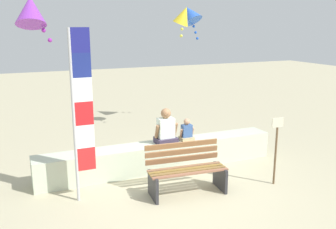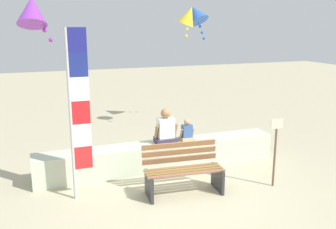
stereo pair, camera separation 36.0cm
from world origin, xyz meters
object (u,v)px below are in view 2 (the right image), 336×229
sign_post (275,147)px  park_bench (183,171)px  kite_yellow (189,16)px  kite_purple (32,11)px  flag_banner (77,107)px  person_adult (166,130)px  person_child (187,132)px  kite_blue (196,14)px

sign_post → park_bench: bearing=168.2°
kite_yellow → kite_purple: 4.52m
flag_banner → person_adult: bearing=21.8°
person_adult → person_child: (0.48, 0.00, -0.10)m
kite_blue → park_bench: bearing=-117.1°
kite_purple → sign_post: size_ratio=0.72×
person_adult → kite_purple: size_ratio=0.79×
person_child → kite_yellow: 3.77m
person_adult → person_child: 0.49m
sign_post → kite_blue: bearing=83.2°
flag_banner → kite_blue: (4.04, 4.01, 1.66)m
park_bench → person_child: (0.59, 1.18, 0.35)m
kite_purple → kite_blue: kite_blue is taller
kite_purple → kite_blue: (4.59, 2.64, 0.06)m
park_bench → flag_banner: bearing=166.1°
person_adult → kite_yellow: (1.64, 2.60, 2.37)m
park_bench → flag_banner: (-1.76, 0.43, 1.23)m
kite_blue → sign_post: 5.46m
flag_banner → kite_yellow: (3.51, 3.35, 1.59)m
park_bench → kite_blue: 5.78m
person_child → kite_purple: bearing=167.8°
park_bench → kite_purple: bearing=141.9°
park_bench → kite_blue: size_ratio=1.30×
kite_purple → park_bench: bearing=-38.1°
person_child → kite_blue: (1.69, 3.26, 2.54)m
park_bench → kite_purple: (-2.31, 1.81, 2.84)m
person_adult → kite_purple: 3.45m
kite_blue → person_child: bearing=-117.3°
person_adult → kite_blue: size_ratio=0.66×
kite_blue → kite_purple: bearing=-150.1°
kite_purple → sign_post: kite_purple is taller
kite_purple → kite_yellow: bearing=26.0°
person_child → person_adult: bearing=-180.0°
park_bench → person_adult: person_adult is taller
kite_yellow → sign_post: bearing=-90.6°
person_child → kite_yellow: (1.16, 2.60, 2.47)m
flag_banner → kite_blue: bearing=44.8°
person_child → kite_yellow: bearing=66.0°
person_child → sign_post: 1.90m
person_adult → park_bench: bearing=-95.3°
kite_blue → kite_yellow: bearing=-128.7°
kite_purple → sign_post: 5.19m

